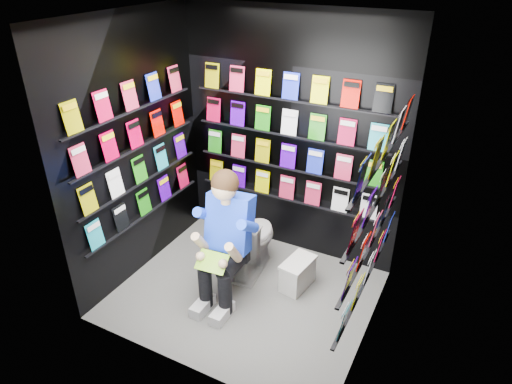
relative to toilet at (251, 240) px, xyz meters
The scene contains 14 objects.
floor 0.55m from the toilet, 70.03° to the right, with size 2.40×2.40×0.00m, color slate.
ceiling 2.27m from the toilet, 70.03° to the right, with size 2.40×2.40×0.00m, color white.
wall_back 1.13m from the toilet, 77.32° to the left, with size 2.40×0.04×2.60m, color black.
wall_front 1.67m from the toilet, 84.26° to the right, with size 2.40×0.04×2.60m, color black.
wall_left 1.46m from the toilet, 160.18° to the right, with size 0.04×2.00×2.60m, color black.
wall_right 1.68m from the toilet, 15.94° to the right, with size 0.04×2.00×2.60m, color black.
comics_back 1.12m from the toilet, 76.69° to the left, with size 2.10×0.06×1.37m, color #BD093C, non-canonical shape.
comics_left 1.45m from the toilet, 159.65° to the right, with size 0.06×1.70×1.37m, color #BD093C, non-canonical shape.
comics_right 1.65m from the toilet, 16.28° to the right, with size 0.06×1.70×1.37m, color #BD093C, non-canonical shape.
toilet is the anchor object (origin of this frame).
longbox 0.60m from the toilet, ahead, with size 0.21×0.38×0.28m, color silver.
longbox_lid 0.56m from the toilet, ahead, with size 0.23×0.40×0.03m, color silver.
reader 0.57m from the toilet, 90.00° to the right, with size 0.56×0.82×1.51m, color #153CEE, non-canonical shape.
held_comic 0.76m from the toilet, 90.00° to the right, with size 0.28×0.01×0.20m, color green.
Camera 1 is at (1.72, -3.08, 3.04)m, focal length 32.00 mm.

